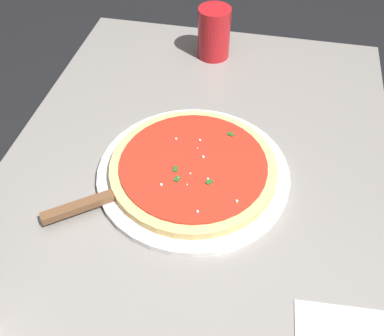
% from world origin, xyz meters
% --- Properties ---
extents(restaurant_table, '(1.05, 0.73, 0.77)m').
position_xyz_m(restaurant_table, '(0.00, 0.00, 0.62)').
color(restaurant_table, black).
rests_on(restaurant_table, ground_plane).
extents(serving_plate, '(0.35, 0.35, 0.01)m').
position_xyz_m(serving_plate, '(0.01, 0.00, 0.78)').
color(serving_plate, white).
rests_on(serving_plate, restaurant_table).
extents(pizza, '(0.30, 0.30, 0.02)m').
position_xyz_m(pizza, '(0.01, 0.00, 0.79)').
color(pizza, '#DBB26B').
rests_on(pizza, serving_plate).
extents(pizza_server, '(0.17, 0.20, 0.01)m').
position_xyz_m(pizza_server, '(-0.09, 0.13, 0.79)').
color(pizza_server, silver).
rests_on(pizza_server, serving_plate).
extents(cup_tall_drink, '(0.08, 0.08, 0.12)m').
position_xyz_m(cup_tall_drink, '(0.41, 0.03, 0.83)').
color(cup_tall_drink, '#B2191E').
rests_on(cup_tall_drink, restaurant_table).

